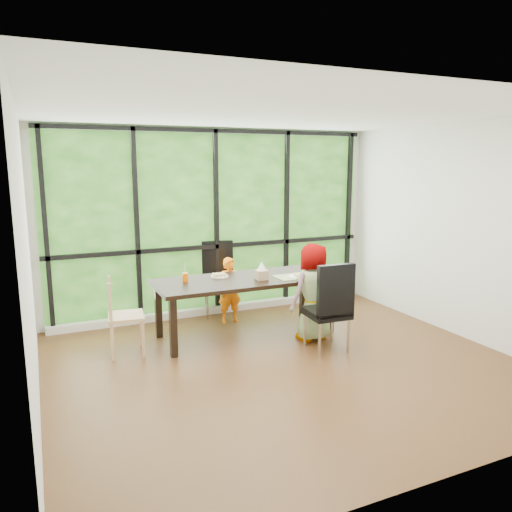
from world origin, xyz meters
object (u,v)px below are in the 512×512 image
dining_table (246,306)px  white_mug (316,267)px  plate_near (298,277)px  tissue_box (262,275)px  orange_cup (185,277)px  child_toddler (230,290)px  plate_far (220,276)px  green_cup (319,271)px  child_older (312,292)px  chair_interior_leather (327,306)px  chair_window_leather (219,279)px  chair_end_beech (126,316)px

dining_table → white_mug: bearing=3.1°
plate_near → tissue_box: 0.49m
orange_cup → child_toddler: bearing=28.9°
white_mug → plate_far: bearing=173.6°
orange_cup → green_cup: green_cup is taller
dining_table → child_older: 0.89m
plate_far → green_cup: 1.31m
chair_interior_leather → child_toddler: (-0.66, 1.45, -0.08)m
white_mug → tissue_box: 0.94m
child_older → dining_table: bearing=-45.4°
child_older → green_cup: (0.25, 0.25, 0.19)m
green_cup → tissue_box: 0.79m
tissue_box → white_mug: bearing=12.5°
green_cup → plate_far: bearing=158.7°
plate_far → dining_table: bearing=-37.0°
dining_table → white_mug: size_ratio=25.33×
plate_far → white_mug: 1.36m
chair_interior_leather → orange_cup: chair_interior_leather is taller
chair_window_leather → tissue_box: bearing=-65.5°
orange_cup → chair_interior_leather: bearing=-36.0°
chair_interior_leather → green_cup: chair_interior_leather is taller
chair_end_beech → child_older: (2.21, -0.49, 0.17)m
plate_far → white_mug: size_ratio=2.48×
chair_end_beech → white_mug: chair_end_beech is taller
chair_end_beech → child_toddler: (1.53, 0.59, 0.01)m
tissue_box → plate_far: bearing=140.9°
dining_table → chair_window_leather: chair_window_leather is taller
child_toddler → green_cup: bearing=-38.2°
plate_near → chair_interior_leather: bearing=-88.5°
chair_interior_leather → plate_far: chair_interior_leather is taller
plate_far → green_cup: (1.22, -0.47, 0.05)m
chair_end_beech → dining_table: bearing=-81.7°
white_mug → dining_table: bearing=-176.9°
green_cup → white_mug: size_ratio=1.29×
chair_window_leather → plate_near: size_ratio=4.26×
white_mug → tissue_box: size_ratio=0.65×
chair_window_leather → chair_interior_leather: 1.93m
orange_cup → white_mug: 1.83m
plate_far → orange_cup: orange_cup is taller
chair_window_leather → tissue_box: 1.11m
chair_window_leather → chair_end_beech: 1.76m
chair_window_leather → child_toddler: (0.04, -0.35, -0.08)m
green_cup → tissue_box: (-0.78, 0.12, 0.00)m
child_older → tissue_box: bearing=-43.7°
chair_window_leather → child_toddler: size_ratio=1.17×
plate_near → green_cup: size_ratio=2.15×
dining_table → orange_cup: 0.88m
chair_end_beech → tissue_box: 1.72m
chair_end_beech → tissue_box: bearing=-86.7°
child_toddler → orange_cup: child_toddler is taller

